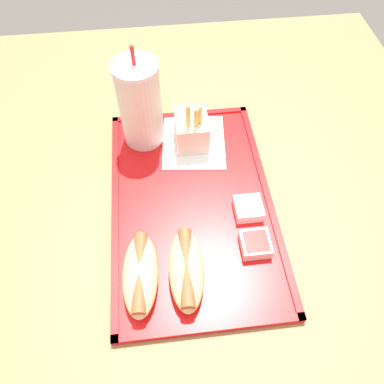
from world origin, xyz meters
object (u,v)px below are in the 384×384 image
hot_dog_near (186,269)px  fries_carton (192,130)px  sauce_cup_mayo (248,208)px  hot_dog_far (140,274)px  sauce_cup_ketchup (255,244)px  soda_cup (140,104)px

hot_dog_near → fries_carton: (0.28, -0.04, 0.01)m
hot_dog_near → sauce_cup_mayo: bearing=-49.0°
hot_dog_far → hot_dog_near: bearing=-90.0°
hot_dog_far → sauce_cup_ketchup: (0.03, -0.19, -0.01)m
hot_dog_far → soda_cup: bearing=-3.4°
soda_cup → fries_carton: size_ratio=1.84×
hot_dog_far → fries_carton: 0.31m
hot_dog_near → sauce_cup_ketchup: (0.03, -0.12, -0.01)m
soda_cup → sauce_cup_mayo: soda_cup is taller
hot_dog_near → fries_carton: bearing=-8.3°
soda_cup → hot_dog_far: (-0.31, 0.02, -0.07)m
fries_carton → hot_dog_far: bearing=158.2°
sauce_cup_mayo → hot_dog_near: bearing=131.0°
soda_cup → hot_dog_near: size_ratio=1.46×
soda_cup → hot_dog_near: 0.32m
hot_dog_near → sauce_cup_mayo: size_ratio=2.97×
hot_dog_near → fries_carton: fries_carton is taller
hot_dog_far → hot_dog_near: size_ratio=1.00×
hot_dog_far → sauce_cup_mayo: size_ratio=2.97×
fries_carton → soda_cup: bearing=75.2°
sauce_cup_mayo → sauce_cup_ketchup: (-0.07, 0.00, 0.00)m
fries_carton → sauce_cup_ketchup: 0.26m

